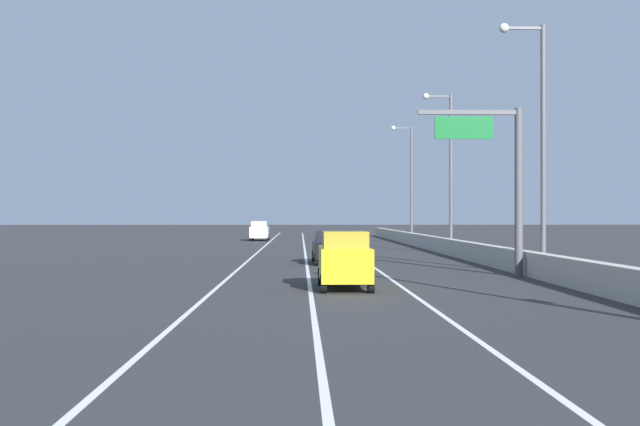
{
  "coord_description": "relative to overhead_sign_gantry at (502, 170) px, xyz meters",
  "views": [
    {
      "loc": [
        -2.37,
        -5.25,
        2.72
      ],
      "look_at": [
        -1.25,
        39.42,
        2.86
      ],
      "focal_mm": 44.56,
      "sensor_mm": 36.0,
      "label": 1
    }
  ],
  "objects": [
    {
      "name": "ground_plane",
      "position": [
        -6.61,
        34.27,
        -4.73
      ],
      "size": [
        320.0,
        320.0,
        0.0
      ],
      "primitive_type": "plane",
      "color": "#2D2D30"
    },
    {
      "name": "lane_stripe_left",
      "position": [
        -12.11,
        25.27,
        -4.73
      ],
      "size": [
        0.16,
        130.0,
        0.0
      ],
      "primitive_type": "cube",
      "color": "silver",
      "rests_on": "ground_plane"
    },
    {
      "name": "lane_stripe_center",
      "position": [
        -8.61,
        25.27,
        -4.73
      ],
      "size": [
        0.16,
        130.0,
        0.0
      ],
      "primitive_type": "cube",
      "color": "silver",
      "rests_on": "ground_plane"
    },
    {
      "name": "lane_stripe_right",
      "position": [
        -5.11,
        25.27,
        -4.73
      ],
      "size": [
        0.16,
        130.0,
        0.0
      ],
      "primitive_type": "cube",
      "color": "silver",
      "rests_on": "ground_plane"
    },
    {
      "name": "jersey_barrier_right",
      "position": [
        1.34,
        10.27,
        -4.18
      ],
      "size": [
        0.6,
        120.0,
        1.1
      ],
      "primitive_type": "cube",
      "color": "#B2ADA3",
      "rests_on": "ground_plane"
    },
    {
      "name": "overhead_sign_gantry",
      "position": [
        0.0,
        0.0,
        0.0
      ],
      "size": [
        4.68,
        0.36,
        7.5
      ],
      "color": "#47474C",
      "rests_on": "ground_plane"
    },
    {
      "name": "lamp_post_right_second",
      "position": [
        1.88,
        0.89,
        1.78
      ],
      "size": [
        2.14,
        0.44,
        11.48
      ],
      "color": "#4C4C51",
      "rests_on": "ground_plane"
    },
    {
      "name": "lamp_post_right_third",
      "position": [
        1.6,
        21.56,
        1.78
      ],
      "size": [
        2.14,
        0.44,
        11.48
      ],
      "color": "#4C4C51",
      "rests_on": "ground_plane"
    },
    {
      "name": "lamp_post_right_fourth",
      "position": [
        1.69,
        42.23,
        1.78
      ],
      "size": [
        2.14,
        0.44,
        11.48
      ],
      "color": "#4C4C51",
      "rests_on": "ground_plane"
    },
    {
      "name": "car_white_0",
      "position": [
        -13.33,
        50.25,
        -3.68
      ],
      "size": [
        1.97,
        4.77,
        2.11
      ],
      "color": "white",
      "rests_on": "ground_plane"
    },
    {
      "name": "car_yellow_1",
      "position": [
        -7.34,
        -5.72,
        -3.67
      ],
      "size": [
        1.89,
        4.16,
        2.14
      ],
      "color": "gold",
      "rests_on": "ground_plane"
    },
    {
      "name": "car_black_2",
      "position": [
        -7.32,
        9.63,
        -3.8
      ],
      "size": [
        1.93,
        4.62,
        1.85
      ],
      "color": "black",
      "rests_on": "ground_plane"
    }
  ]
}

